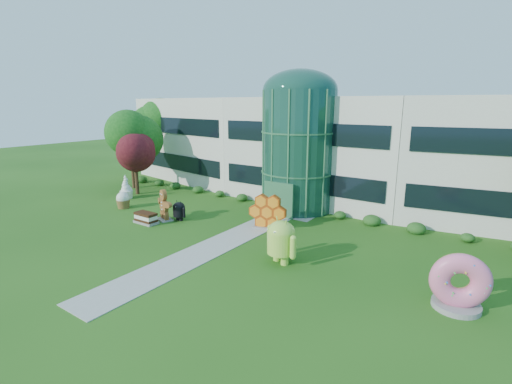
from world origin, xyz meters
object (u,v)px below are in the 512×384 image
Objects in this scene: android_green at (281,238)px; donut at (459,280)px; gingerbread at (164,205)px; android_black at (179,210)px.

donut is (8.83, 0.31, -0.14)m from android_green.
donut reaches higher than gingerbread.
donut is at bearing 1.72° from android_black.
gingerbread is at bearing 160.25° from donut.
gingerbread reaches higher than android_black.
android_green reaches higher than android_black.
android_green reaches higher than gingerbread.
android_green is 1.10× the size of donut.
android_green is 8.84m from donut.
android_black is at bearing 158.33° from donut.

